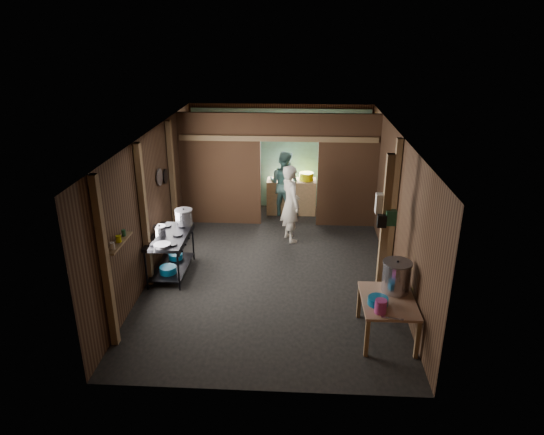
# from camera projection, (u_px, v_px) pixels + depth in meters

# --- Properties ---
(floor) EXTENTS (4.50, 7.00, 0.00)m
(floor) POSITION_uv_depth(u_px,v_px,m) (273.00, 266.00, 9.55)
(floor) COLOR black
(floor) RESTS_ON ground
(ceiling) EXTENTS (4.50, 7.00, 0.00)m
(ceiling) POSITION_uv_depth(u_px,v_px,m) (273.00, 134.00, 8.59)
(ceiling) COLOR #2D2C2B
(ceiling) RESTS_ON ground
(wall_back) EXTENTS (4.50, 0.00, 2.60)m
(wall_back) POSITION_uv_depth(u_px,v_px,m) (280.00, 156.00, 12.32)
(wall_back) COLOR #4E3724
(wall_back) RESTS_ON ground
(wall_front) EXTENTS (4.50, 0.00, 2.60)m
(wall_front) POSITION_uv_depth(u_px,v_px,m) (256.00, 304.00, 5.83)
(wall_front) COLOR #4E3724
(wall_front) RESTS_ON ground
(wall_left) EXTENTS (0.00, 7.00, 2.60)m
(wall_left) POSITION_uv_depth(u_px,v_px,m) (153.00, 201.00, 9.19)
(wall_left) COLOR #4E3724
(wall_left) RESTS_ON ground
(wall_right) EXTENTS (0.00, 7.00, 2.60)m
(wall_right) POSITION_uv_depth(u_px,v_px,m) (395.00, 206.00, 8.95)
(wall_right) COLOR #4E3724
(wall_right) RESTS_ON ground
(partition_left) EXTENTS (1.85, 0.10, 2.60)m
(partition_left) POSITION_uv_depth(u_px,v_px,m) (220.00, 170.00, 11.19)
(partition_left) COLOR #442E1B
(partition_left) RESTS_ON floor
(partition_right) EXTENTS (1.35, 0.10, 2.60)m
(partition_right) POSITION_uv_depth(u_px,v_px,m) (348.00, 172.00, 11.03)
(partition_right) COLOR #442E1B
(partition_right) RESTS_ON floor
(partition_header) EXTENTS (1.30, 0.10, 0.60)m
(partition_header) POSITION_uv_depth(u_px,v_px,m) (290.00, 127.00, 10.73)
(partition_header) COLOR #442E1B
(partition_header) RESTS_ON wall_back
(turquoise_panel) EXTENTS (4.40, 0.06, 2.50)m
(turquoise_panel) POSITION_uv_depth(u_px,v_px,m) (280.00, 159.00, 12.28)
(turquoise_panel) COLOR #76C1B6
(turquoise_panel) RESTS_ON wall_back
(back_counter) EXTENTS (1.20, 0.50, 0.85)m
(back_counter) POSITION_uv_depth(u_px,v_px,m) (291.00, 196.00, 12.12)
(back_counter) COLOR #9A744A
(back_counter) RESTS_ON floor
(wall_clock) EXTENTS (0.20, 0.03, 0.20)m
(wall_clock) POSITION_uv_depth(u_px,v_px,m) (291.00, 134.00, 11.99)
(wall_clock) COLOR beige
(wall_clock) RESTS_ON wall_back
(post_left_a) EXTENTS (0.10, 0.12, 2.60)m
(post_left_a) POSITION_uv_depth(u_px,v_px,m) (105.00, 264.00, 6.78)
(post_left_a) COLOR #9A744A
(post_left_a) RESTS_ON floor
(post_left_b) EXTENTS (0.10, 0.12, 2.60)m
(post_left_b) POSITION_uv_depth(u_px,v_px,m) (144.00, 217.00, 8.45)
(post_left_b) COLOR #9A744A
(post_left_b) RESTS_ON floor
(post_left_c) EXTENTS (0.10, 0.12, 2.60)m
(post_left_c) POSITION_uv_depth(u_px,v_px,m) (173.00, 182.00, 10.30)
(post_left_c) COLOR #9A744A
(post_left_c) RESTS_ON floor
(post_right) EXTENTS (0.10, 0.12, 2.60)m
(post_right) POSITION_uv_depth(u_px,v_px,m) (393.00, 210.00, 8.77)
(post_right) COLOR #9A744A
(post_right) RESTS_ON floor
(post_free) EXTENTS (0.12, 0.12, 2.60)m
(post_free) POSITION_uv_depth(u_px,v_px,m) (384.00, 234.00, 7.77)
(post_free) COLOR #9A744A
(post_free) RESTS_ON floor
(cross_beam) EXTENTS (4.40, 0.12, 0.12)m
(cross_beam) POSITION_uv_depth(u_px,v_px,m) (278.00, 138.00, 10.79)
(cross_beam) COLOR #9A744A
(cross_beam) RESTS_ON wall_left
(pan_lid_big) EXTENTS (0.03, 0.34, 0.34)m
(pan_lid_big) POSITION_uv_depth(u_px,v_px,m) (160.00, 177.00, 9.43)
(pan_lid_big) COLOR slate
(pan_lid_big) RESTS_ON wall_left
(pan_lid_small) EXTENTS (0.03, 0.30, 0.30)m
(pan_lid_small) POSITION_uv_depth(u_px,v_px,m) (165.00, 176.00, 9.84)
(pan_lid_small) COLOR black
(pan_lid_small) RESTS_ON wall_left
(wall_shelf) EXTENTS (0.14, 0.80, 0.03)m
(wall_shelf) POSITION_uv_depth(u_px,v_px,m) (119.00, 243.00, 7.20)
(wall_shelf) COLOR #9A744A
(wall_shelf) RESTS_ON wall_left
(jar_white) EXTENTS (0.07, 0.07, 0.10)m
(jar_white) POSITION_uv_depth(u_px,v_px,m) (112.00, 246.00, 6.95)
(jar_white) COLOR beige
(jar_white) RESTS_ON wall_shelf
(jar_yellow) EXTENTS (0.08, 0.08, 0.10)m
(jar_yellow) POSITION_uv_depth(u_px,v_px,m) (119.00, 239.00, 7.18)
(jar_yellow) COLOR #BBBD09
(jar_yellow) RESTS_ON wall_shelf
(jar_green) EXTENTS (0.06, 0.06, 0.10)m
(jar_green) POSITION_uv_depth(u_px,v_px,m) (124.00, 233.00, 7.38)
(jar_green) COLOR #21583A
(jar_green) RESTS_ON wall_shelf
(bag_white) EXTENTS (0.22, 0.15, 0.32)m
(bag_white) POSITION_uv_depth(u_px,v_px,m) (383.00, 204.00, 7.67)
(bag_white) COLOR beige
(bag_white) RESTS_ON post_free
(bag_green) EXTENTS (0.16, 0.12, 0.24)m
(bag_green) POSITION_uv_depth(u_px,v_px,m) (391.00, 218.00, 7.60)
(bag_green) COLOR #21583A
(bag_green) RESTS_ON post_free
(bag_black) EXTENTS (0.14, 0.10, 0.20)m
(bag_black) POSITION_uv_depth(u_px,v_px,m) (382.00, 221.00, 7.61)
(bag_black) COLOR black
(bag_black) RESTS_ON post_free
(gas_range) EXTENTS (0.69, 1.34, 0.79)m
(gas_range) POSITION_uv_depth(u_px,v_px,m) (171.00, 255.00, 9.13)
(gas_range) COLOR black
(gas_range) RESTS_ON floor
(prep_table) EXTENTS (0.78, 1.07, 0.63)m
(prep_table) POSITION_uv_depth(u_px,v_px,m) (387.00, 318.00, 7.30)
(prep_table) COLOR #A77759
(prep_table) RESTS_ON floor
(stove_pot_large) EXTENTS (0.39, 0.39, 0.34)m
(stove_pot_large) POSITION_uv_depth(u_px,v_px,m) (184.00, 218.00, 9.38)
(stove_pot_large) COLOR #B4B4C3
(stove_pot_large) RESTS_ON gas_range
(stove_pot_med) EXTENTS (0.25, 0.25, 0.21)m
(stove_pot_med) POSITION_uv_depth(u_px,v_px,m) (160.00, 231.00, 8.95)
(stove_pot_med) COLOR #B4B4C3
(stove_pot_med) RESTS_ON gas_range
(frying_pan) EXTENTS (0.43, 0.58, 0.07)m
(frying_pan) POSITION_uv_depth(u_px,v_px,m) (162.00, 245.00, 8.52)
(frying_pan) COLOR slate
(frying_pan) RESTS_ON gas_range
(blue_tub_front) EXTENTS (0.31, 0.31, 0.13)m
(blue_tub_front) POSITION_uv_depth(u_px,v_px,m) (168.00, 270.00, 8.94)
(blue_tub_front) COLOR #0D659A
(blue_tub_front) RESTS_ON gas_range
(blue_tub_back) EXTENTS (0.27, 0.27, 0.11)m
(blue_tub_back) POSITION_uv_depth(u_px,v_px,m) (176.00, 256.00, 9.49)
(blue_tub_back) COLOR #0D659A
(blue_tub_back) RESTS_ON gas_range
(stock_pot) EXTENTS (0.46, 0.46, 0.51)m
(stock_pot) POSITION_uv_depth(u_px,v_px,m) (396.00, 277.00, 7.33)
(stock_pot) COLOR #B4B4C3
(stock_pot) RESTS_ON prep_table
(wash_basin) EXTENTS (0.38, 0.38, 0.11)m
(wash_basin) POSITION_uv_depth(u_px,v_px,m) (378.00, 301.00, 7.04)
(wash_basin) COLOR #0D659A
(wash_basin) RESTS_ON prep_table
(pink_bucket) EXTENTS (0.18, 0.18, 0.20)m
(pink_bucket) POSITION_uv_depth(u_px,v_px,m) (381.00, 306.00, 6.82)
(pink_bucket) COLOR #B83B8D
(pink_bucket) RESTS_ON prep_table
(knife) EXTENTS (0.30, 0.09, 0.01)m
(knife) POSITION_uv_depth(u_px,v_px,m) (392.00, 318.00, 6.72)
(knife) COLOR #B4B4C3
(knife) RESTS_ON prep_table
(yellow_tub) EXTENTS (0.34, 0.34, 0.19)m
(yellow_tub) POSITION_uv_depth(u_px,v_px,m) (306.00, 176.00, 11.91)
(yellow_tub) COLOR #BBBD09
(yellow_tub) RESTS_ON back_counter
(red_cup) EXTENTS (0.12, 0.12, 0.14)m
(red_cup) POSITION_uv_depth(u_px,v_px,m) (281.00, 177.00, 11.95)
(red_cup) COLOR maroon
(red_cup) RESTS_ON back_counter
(cook) EXTENTS (0.62, 0.73, 1.68)m
(cook) POSITION_uv_depth(u_px,v_px,m) (291.00, 203.00, 10.42)
(cook) COLOR beige
(cook) RESTS_ON floor
(worker_back) EXTENTS (0.96, 0.87, 1.61)m
(worker_back) POSITION_uv_depth(u_px,v_px,m) (284.00, 183.00, 11.85)
(worker_back) COLOR slate
(worker_back) RESTS_ON floor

